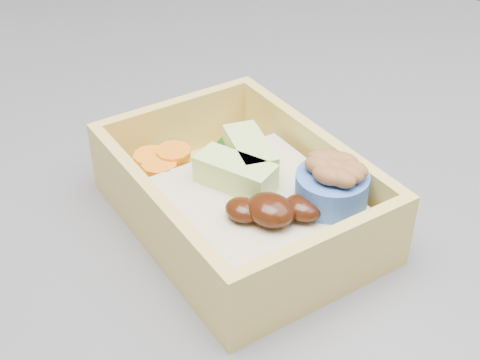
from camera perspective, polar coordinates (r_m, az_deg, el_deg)
The scene contains 1 object.
bento_box at distance 0.42m, azimuth 0.66°, elevation -1.54°, with size 0.21×0.18×0.07m.
Camera 1 is at (0.31, -0.44, 1.20)m, focal length 50.00 mm.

